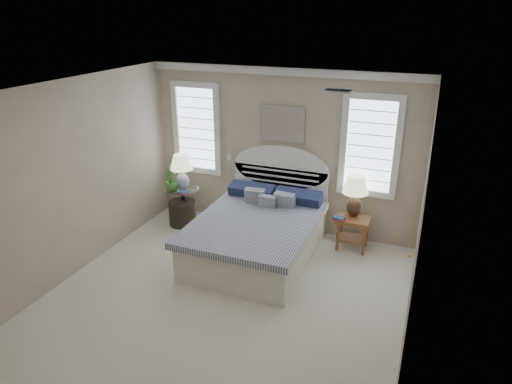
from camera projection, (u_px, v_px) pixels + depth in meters
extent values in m
cube|color=beige|center=(218.00, 307.00, 5.81)|extent=(4.50, 5.00, 0.01)
cube|color=silver|center=(209.00, 93.00, 4.80)|extent=(4.50, 5.00, 0.01)
cube|color=tan|center=(282.00, 152.00, 7.46)|extent=(4.50, 0.02, 2.70)
cube|color=tan|center=(62.00, 185.00, 6.07)|extent=(0.02, 5.00, 2.70)
cube|color=tan|center=(417.00, 244.00, 4.54)|extent=(0.02, 5.00, 2.70)
cube|color=silver|center=(283.00, 71.00, 6.94)|extent=(4.50, 0.08, 0.12)
cube|color=#B2B2B2|center=(338.00, 91.00, 5.09)|extent=(0.30, 0.20, 0.02)
cube|color=silver|center=(229.00, 157.00, 7.85)|extent=(0.08, 0.01, 0.12)
cube|color=#ADBFDB|center=(197.00, 128.00, 7.88)|extent=(0.90, 0.06, 1.60)
cube|color=#ADBFDB|center=(370.00, 146.00, 6.87)|extent=(0.90, 0.06, 1.60)
cube|color=silver|center=(282.00, 124.00, 7.25)|extent=(0.74, 0.04, 0.58)
cube|color=silver|center=(419.00, 211.00, 5.64)|extent=(0.02, 1.80, 2.40)
cube|color=beige|center=(256.00, 241.00, 6.86)|extent=(1.60, 2.10, 0.55)
cube|color=navy|center=(255.00, 224.00, 6.69)|extent=(1.72, 2.15, 0.10)
cube|color=silver|center=(280.00, 198.00, 7.71)|extent=(1.62, 0.08, 1.10)
cube|color=#1B2443|center=(252.00, 191.00, 7.54)|extent=(0.75, 0.31, 0.23)
cube|color=#1B2443|center=(298.00, 197.00, 7.26)|extent=(0.75, 0.31, 0.23)
cube|color=#324971|center=(255.00, 198.00, 7.29)|extent=(0.33, 0.20, 0.34)
cube|color=#324971|center=(285.00, 203.00, 7.12)|extent=(0.33, 0.20, 0.34)
cube|color=#324971|center=(268.00, 204.00, 7.13)|extent=(0.28, 0.14, 0.29)
cylinder|color=black|center=(185.00, 220.00, 8.14)|extent=(0.32, 0.32, 0.03)
cylinder|color=black|center=(184.00, 206.00, 8.03)|extent=(0.08, 0.08, 0.60)
cylinder|color=silver|center=(183.00, 189.00, 7.91)|extent=(0.56, 0.56, 0.02)
cube|color=brown|center=(354.00, 220.00, 7.04)|extent=(0.50, 0.40, 0.06)
cube|color=brown|center=(352.00, 238.00, 7.16)|extent=(0.44, 0.34, 0.03)
cube|color=brown|center=(338.00, 237.00, 7.07)|extent=(0.04, 0.04, 0.47)
cube|color=brown|center=(341.00, 229.00, 7.33)|extent=(0.04, 0.04, 0.47)
cube|color=brown|center=(364.00, 241.00, 6.94)|extent=(0.04, 0.04, 0.47)
cube|color=brown|center=(367.00, 233.00, 7.20)|extent=(0.04, 0.04, 0.47)
cylinder|color=black|center=(182.00, 213.00, 7.95)|extent=(0.51, 0.51, 0.43)
cylinder|color=silver|center=(183.00, 188.00, 7.87)|extent=(0.16, 0.16, 0.03)
ellipsoid|color=silver|center=(182.00, 181.00, 7.82)|extent=(0.29, 0.29, 0.29)
cylinder|color=gold|center=(182.00, 171.00, 7.75)|extent=(0.04, 0.04, 0.11)
cylinder|color=black|center=(353.00, 214.00, 7.11)|extent=(0.14, 0.14, 0.03)
ellipsoid|color=black|center=(354.00, 207.00, 7.06)|extent=(0.26, 0.26, 0.31)
cylinder|color=gold|center=(355.00, 195.00, 6.99)|extent=(0.04, 0.04, 0.11)
imported|color=#2C6E2F|center=(171.00, 180.00, 7.72)|extent=(0.30, 0.30, 0.41)
cube|color=#9E2732|center=(182.00, 193.00, 7.67)|extent=(0.17, 0.13, 0.02)
cube|color=navy|center=(182.00, 192.00, 7.66)|extent=(0.16, 0.12, 0.02)
cube|color=#9E2732|center=(339.00, 219.00, 6.96)|extent=(0.19, 0.14, 0.02)
cube|color=navy|center=(339.00, 218.00, 6.95)|extent=(0.18, 0.13, 0.02)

